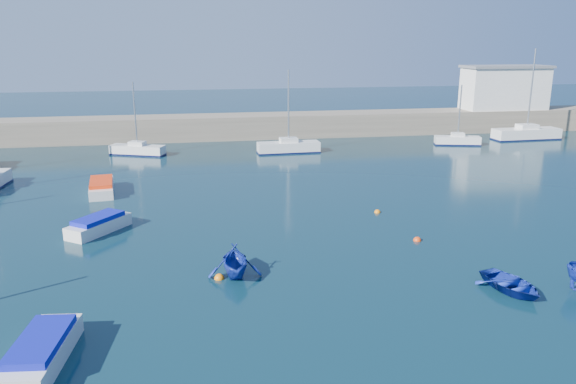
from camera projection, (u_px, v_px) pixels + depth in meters
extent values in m
plane|color=#0C2834|center=(418.00, 337.00, 21.54)|extent=(220.00, 220.00, 0.00)
cube|color=#756A59|center=(263.00, 126.00, 64.89)|extent=(96.00, 4.50, 2.60)
cube|color=silver|center=(504.00, 89.00, 68.87)|extent=(10.00, 4.00, 5.00)
cube|color=silver|center=(138.00, 150.00, 55.03)|extent=(5.52, 3.36, 0.96)
cylinder|color=#B7BABC|center=(135.00, 114.00, 54.09)|extent=(0.14, 0.14, 6.15)
cube|color=silver|center=(289.00, 147.00, 56.09)|extent=(6.24, 1.96, 1.07)
cylinder|color=#B7BABC|center=(289.00, 106.00, 55.00)|extent=(0.16, 0.16, 7.11)
cube|color=silver|center=(457.00, 141.00, 60.19)|extent=(4.91, 2.45, 0.94)
cylinder|color=#B7BABC|center=(460.00, 111.00, 59.34)|extent=(0.14, 0.14, 5.44)
cube|color=silver|center=(526.00, 134.00, 63.49)|extent=(7.72, 2.43, 1.23)
cylinder|color=#B7BABC|center=(531.00, 89.00, 62.16)|extent=(0.18, 0.18, 8.79)
cube|color=silver|center=(42.00, 353.00, 19.74)|extent=(2.06, 4.64, 0.73)
cube|color=#0E159F|center=(40.00, 341.00, 19.60)|extent=(1.86, 3.51, 0.27)
cube|color=silver|center=(99.00, 226.00, 33.12)|extent=(3.57, 4.09, 0.72)
cube|color=#0E159F|center=(98.00, 218.00, 32.99)|extent=(2.90, 3.24, 0.27)
cube|color=silver|center=(102.00, 188.00, 41.55)|extent=(2.21, 4.90, 0.71)
cube|color=red|center=(101.00, 182.00, 41.42)|extent=(1.99, 3.72, 0.27)
imported|color=#162C9E|center=(511.00, 284.00, 25.36)|extent=(2.99, 3.66, 0.66)
imported|color=#162C9E|center=(235.00, 260.00, 26.89)|extent=(2.62, 3.02, 1.57)
sphere|color=orange|center=(219.00, 279.00, 26.76)|extent=(0.50, 0.50, 0.50)
sphere|color=red|center=(417.00, 241.00, 31.79)|extent=(0.46, 0.46, 0.46)
sphere|color=orange|center=(377.00, 213.00, 36.91)|extent=(0.41, 0.41, 0.41)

